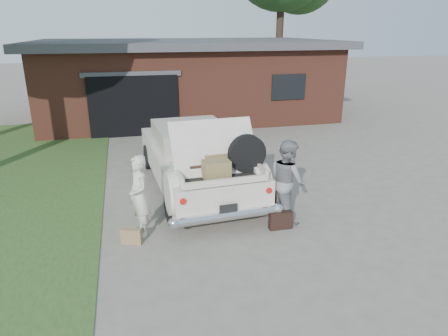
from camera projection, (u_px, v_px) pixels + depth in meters
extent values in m
plane|color=gray|center=(231.00, 230.00, 7.90)|extent=(90.00, 90.00, 0.00)
cube|color=brown|center=(186.00, 81.00, 18.16)|extent=(12.00, 7.00, 3.00)
cube|color=#4C4C51|center=(185.00, 44.00, 17.62)|extent=(12.80, 7.80, 0.30)
cube|color=black|center=(134.00, 106.00, 14.56)|extent=(3.20, 0.30, 2.20)
cube|color=#4C4C51|center=(132.00, 74.00, 14.11)|extent=(3.50, 0.12, 0.18)
cube|color=black|center=(288.00, 87.00, 15.72)|extent=(1.40, 0.08, 1.00)
cylinder|color=#38281E|center=(279.00, 40.00, 23.95)|extent=(0.44, 0.44, 6.24)
cube|color=white|center=(195.00, 162.00, 9.87)|extent=(2.27, 5.29, 0.67)
cube|color=#B9B0A3|center=(191.00, 136.00, 9.95)|extent=(1.83, 2.17, 0.54)
cube|color=black|center=(183.00, 128.00, 10.85)|extent=(1.61, 0.18, 0.46)
cube|color=black|center=(201.00, 147.00, 9.08)|extent=(1.61, 0.18, 0.46)
cylinder|color=black|center=(172.00, 207.00, 8.13)|extent=(0.27, 0.70, 0.68)
cylinder|color=black|center=(255.00, 196.00, 8.65)|extent=(0.27, 0.70, 0.68)
cylinder|color=black|center=(149.00, 157.00, 11.30)|extent=(0.27, 0.70, 0.68)
cylinder|color=black|center=(211.00, 151.00, 11.82)|extent=(0.27, 0.70, 0.68)
cylinder|color=silver|center=(228.00, 216.00, 7.57)|extent=(2.13, 0.31, 0.19)
cylinder|color=#A5140F|center=(183.00, 201.00, 7.27)|extent=(0.13, 0.11, 0.12)
cylinder|color=#A5140F|center=(268.00, 190.00, 7.75)|extent=(0.13, 0.11, 0.12)
cube|color=black|center=(228.00, 209.00, 7.50)|extent=(0.35, 0.04, 0.18)
cube|color=black|center=(218.00, 175.00, 7.98)|extent=(1.67, 1.23, 0.04)
cube|color=white|center=(177.00, 174.00, 7.71)|extent=(0.13, 1.14, 0.19)
cube|color=white|center=(256.00, 166.00, 8.19)|extent=(0.13, 1.14, 0.19)
cube|color=white|center=(226.00, 182.00, 7.45)|extent=(1.66, 0.16, 0.12)
cube|color=white|center=(214.00, 147.00, 8.03)|extent=(1.78, 0.80, 1.01)
cube|color=#41241C|center=(204.00, 167.00, 8.06)|extent=(0.69, 0.47, 0.21)
cube|color=olive|center=(216.00, 169.00, 7.70)|extent=(0.54, 0.37, 0.36)
cube|color=black|center=(215.00, 166.00, 8.20)|extent=(0.54, 0.37, 0.16)
cube|color=#9E7D50|center=(216.00, 157.00, 8.11)|extent=(0.55, 0.38, 0.18)
cylinder|color=black|center=(247.00, 153.00, 7.97)|extent=(0.78, 0.21, 0.77)
imported|color=beige|center=(139.00, 196.00, 7.49)|extent=(0.54, 0.67, 1.59)
imported|color=gray|center=(287.00, 181.00, 8.08)|extent=(0.77, 0.92, 1.71)
cube|color=#9D794F|center=(131.00, 236.00, 7.36)|extent=(0.40, 0.25, 0.30)
cube|color=black|center=(281.00, 220.00, 7.90)|extent=(0.47, 0.16, 0.36)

